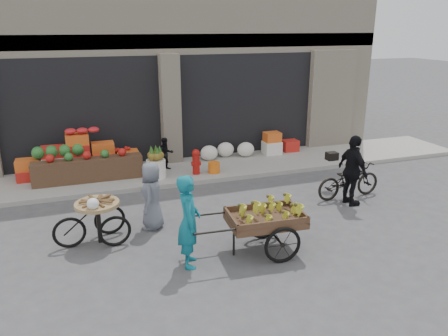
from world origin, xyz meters
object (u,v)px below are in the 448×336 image
object	(u,v)px
seated_person	(166,154)
vendor_woman	(189,221)
pineapple_bin	(156,169)
tricycle_cart	(98,216)
fire_hydrant	(196,161)
banana_cart	(263,217)
cyclist	(353,171)
vendor_grey	(152,196)
bicycle	(349,180)
orange_bucket	(214,167)

from	to	relation	value
seated_person	vendor_woman	bearing A→B (deg)	-107.28
pineapple_bin	tricycle_cart	size ratio (longest dim) A/B	0.36
pineapple_bin	fire_hydrant	xyz separation A→B (m)	(1.10, -0.05, 0.13)
fire_hydrant	banana_cart	bearing A→B (deg)	-89.34
cyclist	tricycle_cart	bearing A→B (deg)	87.87
tricycle_cart	vendor_grey	world-z (taller)	vendor_grey
cyclist	bicycle	bearing A→B (deg)	-29.03
fire_hydrant	banana_cart	world-z (taller)	banana_cart
vendor_woman	cyclist	size ratio (longest dim) A/B	1.00
bicycle	cyclist	bearing A→B (deg)	150.97
orange_bucket	vendor_woman	size ratio (longest dim) A/B	0.19
banana_cart	vendor_woman	world-z (taller)	vendor_woman
pineapple_bin	fire_hydrant	world-z (taller)	fire_hydrant
pineapple_bin	vendor_grey	xyz separation A→B (m)	(-0.59, -2.75, 0.34)
orange_bucket	vendor_grey	size ratio (longest dim) A/B	0.23
bicycle	cyclist	distance (m)	0.59
seated_person	tricycle_cart	size ratio (longest dim) A/B	0.64
orange_bucket	bicycle	distance (m)	3.66
vendor_woman	vendor_grey	distance (m)	1.73
pineapple_bin	cyclist	size ratio (longest dim) A/B	0.31
pineapple_bin	vendor_grey	size ratio (longest dim) A/B	0.37
seated_person	banana_cart	bearing A→B (deg)	-91.52
orange_bucket	banana_cart	world-z (taller)	banana_cart
bicycle	orange_bucket	bearing A→B (deg)	43.61
banana_cart	vendor_grey	bearing A→B (deg)	139.47
vendor_woman	bicycle	xyz separation A→B (m)	(4.48, 1.81, -0.38)
orange_bucket	vendor_grey	bearing A→B (deg)	-129.47
banana_cart	tricycle_cart	xyz separation A→B (m)	(-2.84, 1.37, -0.14)
vendor_woman	vendor_grey	world-z (taller)	vendor_woman
tricycle_cart	cyclist	bearing A→B (deg)	-4.45
vendor_woman	bicycle	world-z (taller)	vendor_woman
fire_hydrant	banana_cart	xyz separation A→B (m)	(0.05, -4.38, 0.20)
fire_hydrant	tricycle_cart	distance (m)	4.11
fire_hydrant	orange_bucket	xyz separation A→B (m)	(0.50, -0.05, -0.23)
fire_hydrant	cyclist	xyz separation A→B (m)	(2.93, -2.99, 0.33)
pineapple_bin	cyclist	xyz separation A→B (m)	(4.03, -3.04, 0.47)
banana_cart	seated_person	bearing A→B (deg)	102.02
pineapple_bin	tricycle_cart	xyz separation A→B (m)	(-1.69, -3.07, 0.20)
seated_person	bicycle	size ratio (longest dim) A/B	0.54
vendor_woman	vendor_grey	bearing A→B (deg)	23.99
orange_bucket	seated_person	distance (m)	1.42
tricycle_cart	fire_hydrant	bearing A→B (deg)	42.46
pineapple_bin	banana_cart	distance (m)	4.59
bicycle	pineapple_bin	bearing A→B (deg)	55.62
banana_cart	vendor_grey	size ratio (longest dim) A/B	1.68
orange_bucket	cyclist	size ratio (longest dim) A/B	0.19
vendor_woman	cyclist	world-z (taller)	same
bicycle	cyclist	size ratio (longest dim) A/B	1.03
pineapple_bin	vendor_grey	world-z (taller)	vendor_grey
bicycle	seated_person	bearing A→B (deg)	47.36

